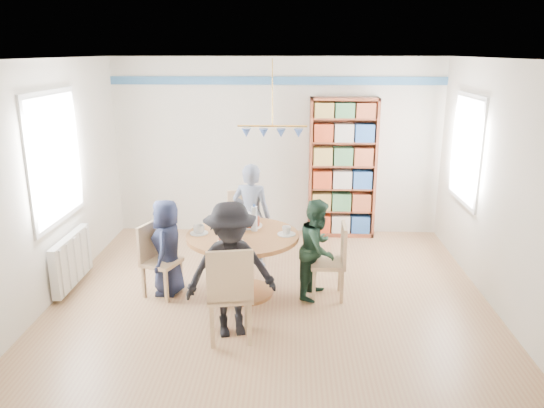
{
  "coord_description": "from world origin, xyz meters",
  "views": [
    {
      "loc": [
        0.23,
        -5.55,
        2.78
      ],
      "look_at": [
        0.0,
        0.4,
        1.05
      ],
      "focal_mm": 35.0,
      "sensor_mm": 36.0,
      "label": 1
    }
  ],
  "objects_px": {
    "person_near": "(231,270)",
    "person_left": "(167,247)",
    "radiator": "(72,260)",
    "chair_near": "(230,290)",
    "chair_right": "(334,258)",
    "chair_left": "(156,256)",
    "dining_table": "(243,250)",
    "person_far": "(251,216)",
    "chair_far": "(245,223)",
    "person_right": "(318,249)",
    "bookshelf": "(342,169)"
  },
  "relations": [
    {
      "from": "dining_table",
      "to": "chair_near",
      "type": "relative_size",
      "value": 1.29
    },
    {
      "from": "person_far",
      "to": "radiator",
      "type": "bearing_deg",
      "value": 32.87
    },
    {
      "from": "chair_left",
      "to": "person_near",
      "type": "relative_size",
      "value": 0.62
    },
    {
      "from": "person_near",
      "to": "chair_near",
      "type": "bearing_deg",
      "value": -104.76
    },
    {
      "from": "chair_right",
      "to": "chair_far",
      "type": "bearing_deg",
      "value": 135.41
    },
    {
      "from": "radiator",
      "to": "person_far",
      "type": "relative_size",
      "value": 0.72
    },
    {
      "from": "chair_right",
      "to": "person_near",
      "type": "height_order",
      "value": "person_near"
    },
    {
      "from": "chair_left",
      "to": "chair_far",
      "type": "xyz_separation_m",
      "value": [
        0.95,
        1.1,
        0.06
      ]
    },
    {
      "from": "radiator",
      "to": "chair_far",
      "type": "height_order",
      "value": "chair_far"
    },
    {
      "from": "chair_right",
      "to": "person_far",
      "type": "distance_m",
      "value": 1.38
    },
    {
      "from": "person_left",
      "to": "person_near",
      "type": "height_order",
      "value": "person_near"
    },
    {
      "from": "radiator",
      "to": "chair_left",
      "type": "bearing_deg",
      "value": -7.9
    },
    {
      "from": "chair_far",
      "to": "bookshelf",
      "type": "relative_size",
      "value": 0.46
    },
    {
      "from": "chair_left",
      "to": "person_right",
      "type": "xyz_separation_m",
      "value": [
        1.88,
        0.02,
        0.11
      ]
    },
    {
      "from": "chair_right",
      "to": "radiator",
      "type": "bearing_deg",
      "value": 177.15
    },
    {
      "from": "chair_far",
      "to": "person_far",
      "type": "xyz_separation_m",
      "value": [
        0.1,
        -0.21,
        0.16
      ]
    },
    {
      "from": "dining_table",
      "to": "chair_near",
      "type": "height_order",
      "value": "chair_near"
    },
    {
      "from": "person_near",
      "to": "person_left",
      "type": "bearing_deg",
      "value": 117.18
    },
    {
      "from": "chair_left",
      "to": "radiator",
      "type": "bearing_deg",
      "value": 172.1
    },
    {
      "from": "chair_near",
      "to": "person_left",
      "type": "distance_m",
      "value": 1.38
    },
    {
      "from": "radiator",
      "to": "bookshelf",
      "type": "bearing_deg",
      "value": 30.89
    },
    {
      "from": "dining_table",
      "to": "radiator",
      "type": "bearing_deg",
      "value": 176.74
    },
    {
      "from": "dining_table",
      "to": "chair_right",
      "type": "relative_size",
      "value": 1.47
    },
    {
      "from": "radiator",
      "to": "bookshelf",
      "type": "relative_size",
      "value": 0.47
    },
    {
      "from": "chair_right",
      "to": "person_left",
      "type": "relative_size",
      "value": 0.77
    },
    {
      "from": "chair_right",
      "to": "chair_near",
      "type": "height_order",
      "value": "chair_near"
    },
    {
      "from": "chair_near",
      "to": "chair_right",
      "type": "bearing_deg",
      "value": 43.59
    },
    {
      "from": "person_right",
      "to": "chair_right",
      "type": "bearing_deg",
      "value": -79.08
    },
    {
      "from": "person_far",
      "to": "bookshelf",
      "type": "relative_size",
      "value": 0.66
    },
    {
      "from": "chair_far",
      "to": "person_far",
      "type": "height_order",
      "value": "person_far"
    },
    {
      "from": "person_far",
      "to": "chair_left",
      "type": "bearing_deg",
      "value": 53.85
    },
    {
      "from": "chair_far",
      "to": "person_far",
      "type": "distance_m",
      "value": 0.28
    },
    {
      "from": "dining_table",
      "to": "chair_far",
      "type": "distance_m",
      "value": 1.07
    },
    {
      "from": "chair_near",
      "to": "person_left",
      "type": "xyz_separation_m",
      "value": [
        -0.85,
        1.08,
        0.02
      ]
    },
    {
      "from": "person_far",
      "to": "bookshelf",
      "type": "height_order",
      "value": "bookshelf"
    },
    {
      "from": "dining_table",
      "to": "chair_left",
      "type": "height_order",
      "value": "chair_left"
    },
    {
      "from": "chair_right",
      "to": "person_left",
      "type": "bearing_deg",
      "value": 178.65
    },
    {
      "from": "chair_near",
      "to": "person_far",
      "type": "relative_size",
      "value": 0.72
    },
    {
      "from": "person_right",
      "to": "person_far",
      "type": "relative_size",
      "value": 0.84
    },
    {
      "from": "person_right",
      "to": "bookshelf",
      "type": "height_order",
      "value": "bookshelf"
    },
    {
      "from": "chair_right",
      "to": "person_near",
      "type": "relative_size",
      "value": 0.63
    },
    {
      "from": "chair_far",
      "to": "person_right",
      "type": "xyz_separation_m",
      "value": [
        0.93,
        -1.07,
        0.05
      ]
    },
    {
      "from": "radiator",
      "to": "person_near",
      "type": "height_order",
      "value": "person_near"
    },
    {
      "from": "chair_left",
      "to": "chair_near",
      "type": "distance_m",
      "value": 1.44
    },
    {
      "from": "chair_near",
      "to": "person_far",
      "type": "height_order",
      "value": "person_far"
    },
    {
      "from": "dining_table",
      "to": "bookshelf",
      "type": "height_order",
      "value": "bookshelf"
    },
    {
      "from": "chair_near",
      "to": "chair_far",
      "type": "bearing_deg",
      "value": 90.85
    },
    {
      "from": "dining_table",
      "to": "chair_near",
      "type": "xyz_separation_m",
      "value": [
        -0.03,
        -1.07,
        -0.0
      ]
    },
    {
      "from": "radiator",
      "to": "chair_near",
      "type": "xyz_separation_m",
      "value": [
        2.06,
        -1.19,
        0.2
      ]
    },
    {
      "from": "chair_right",
      "to": "person_left",
      "type": "distance_m",
      "value": 1.95
    }
  ]
}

